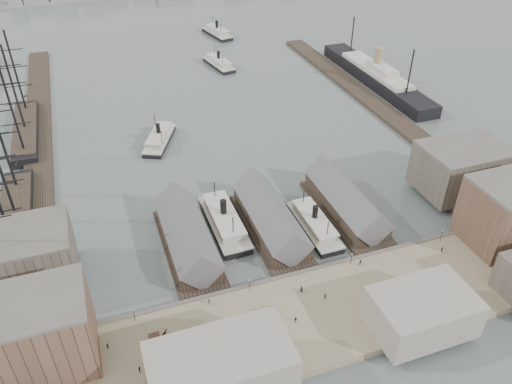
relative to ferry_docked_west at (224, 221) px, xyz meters
name	(u,v)px	position (x,y,z in m)	size (l,w,h in m)	color
ground	(291,266)	(13.00, -23.27, -2.55)	(900.00, 900.00, 0.00)	#505C5A
quay	(322,314)	(13.00, -43.27, -1.55)	(180.00, 30.00, 2.00)	gray
seawall	(299,275)	(13.00, -28.47, -1.40)	(180.00, 1.20, 2.30)	#59544C
west_wharf	(39,142)	(-55.00, 76.73, -1.75)	(10.00, 220.00, 1.60)	#2D231C
east_wharf	(370,100)	(91.00, 66.73, -1.75)	(10.00, 180.00, 1.60)	#2D231C
ferry_shed_west	(187,237)	(-13.00, -6.39, 2.09)	(14.00, 42.00, 12.60)	#2D231C
ferry_shed_center	(270,219)	(13.00, -6.39, 2.09)	(14.00, 42.00, 12.60)	#2D231C
ferry_shed_east	(346,202)	(39.00, -6.39, 2.09)	(14.00, 42.00, 12.60)	#2D231C
warehouse_west_front	(16,340)	(-57.00, -35.27, 8.45)	(32.00, 18.00, 18.00)	brown
warehouse_west_back	(22,258)	(-57.00, -5.27, 6.45)	(26.00, 20.00, 14.00)	#60564C
warehouse_east_back	(462,169)	(81.00, -8.27, 6.95)	(28.00, 20.00, 15.00)	#60564C
street_bldg_center	(422,312)	(33.00, -55.27, 4.45)	(24.00, 16.00, 10.00)	gray
street_bldg_west	(221,370)	(-17.00, -55.27, 5.45)	(30.00, 16.00, 12.00)	gray
lamp_post_far_w	(134,313)	(-32.00, -30.27, 2.16)	(0.44, 0.44, 3.92)	black
lamp_post_near_w	(250,283)	(-2.00, -30.27, 2.16)	(0.44, 0.44, 3.92)	black
lamp_post_near_e	(352,257)	(28.00, -30.27, 2.16)	(0.44, 0.44, 3.92)	black
lamp_post_far_e	(442,234)	(58.00, -30.27, 2.16)	(0.44, 0.44, 3.92)	black
ferry_docked_west	(224,221)	(0.00, 0.00, 0.00)	(9.15, 30.50, 10.89)	black
ferry_docked_east	(314,224)	(26.00, -10.56, -0.33)	(7.98, 26.61, 9.51)	black
ferry_open_near	(159,138)	(-9.00, 60.61, -0.42)	(17.66, 26.35, 9.10)	black
ferry_open_mid	(219,63)	(37.03, 133.93, -0.41)	(12.12, 26.55, 9.14)	black
ferry_open_far	(217,32)	(50.95, 185.81, -0.21)	(13.78, 29.05, 9.98)	black
sailing_ship_near	(15,229)	(-61.22, 17.12, 0.36)	(9.66, 66.54, 39.71)	black
sailing_ship_mid	(26,130)	(-59.51, 85.08, 0.19)	(9.31, 53.79, 38.27)	black
ocean_steamer	(376,76)	(105.00, 85.73, 1.34)	(12.40, 90.62, 18.12)	black
tram	(500,251)	(69.20, -41.74, 1.50)	(3.13, 11.33, 4.01)	black
horse_cart_left	(162,334)	(-26.66, -37.25, 0.25)	(4.64, 1.57, 1.56)	black
horse_cart_center	(268,309)	(0.05, -38.57, 0.31)	(5.06, 2.10, 1.73)	black
horse_cart_right	(416,293)	(38.48, -46.38, 0.26)	(4.67, 1.85, 1.60)	black
pedestrian_0	(108,346)	(-39.20, -36.53, 0.25)	(0.58, 0.43, 1.60)	black
pedestrian_1	(140,369)	(-33.07, -45.32, 0.28)	(0.81, 0.63, 1.67)	black
pedestrian_2	(209,302)	(-13.33, -31.27, 0.26)	(1.04, 0.60, 1.62)	black
pedestrian_3	(296,319)	(5.24, -44.03, 0.28)	(0.97, 0.41, 1.66)	black
pedestrian_4	(302,289)	(10.75, -35.17, 0.36)	(0.89, 0.58, 1.83)	black
pedestrian_5	(325,296)	(15.51, -39.51, 0.25)	(0.58, 0.43, 1.60)	black
pedestrian_6	(361,262)	(30.52, -31.27, 0.32)	(0.85, 0.66, 1.75)	black
pedestrian_7	(442,280)	(47.86, -44.70, 0.27)	(1.06, 0.61, 1.64)	black
pedestrian_8	(442,249)	(55.45, -34.31, 0.28)	(0.97, 0.40, 1.66)	black
pedestrian_10	(487,246)	(68.74, -37.52, 0.31)	(0.63, 0.46, 1.73)	black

